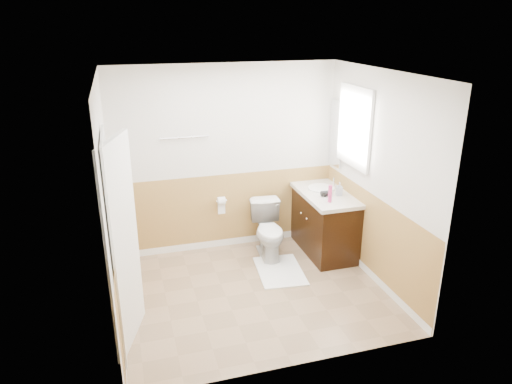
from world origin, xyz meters
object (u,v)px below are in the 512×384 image
object	(u,v)px
toilet	(269,231)
bath_mat	(280,271)
lotion_bottle	(330,194)
soap_dispenser	(339,189)
vanity_cabinet	(324,224)

from	to	relation	value
toilet	bath_mat	size ratio (longest dim) A/B	0.91
bath_mat	lotion_bottle	distance (m)	1.16
toilet	lotion_bottle	xyz separation A→B (m)	(0.67, -0.40, 0.60)
soap_dispenser	toilet	bearing A→B (deg)	166.84
soap_dispenser	bath_mat	bearing A→B (deg)	-164.03
bath_mat	soap_dispenser	distance (m)	1.31
bath_mat	lotion_bottle	size ratio (longest dim) A/B	3.64
toilet	bath_mat	xyz separation A→B (m)	(0.00, -0.46, -0.35)
toilet	lotion_bottle	bearing A→B (deg)	-24.98
lotion_bottle	vanity_cabinet	bearing A→B (deg)	73.14
toilet	soap_dispenser	bearing A→B (deg)	-7.31
vanity_cabinet	soap_dispenser	size ratio (longest dim) A/B	6.30
lotion_bottle	toilet	bearing A→B (deg)	149.18
lotion_bottle	soap_dispenser	size ratio (longest dim) A/B	1.26
toilet	vanity_cabinet	xyz separation A→B (m)	(0.77, -0.07, 0.04)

